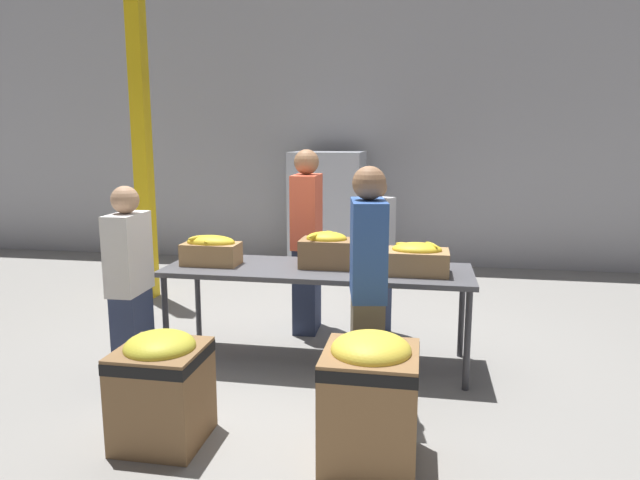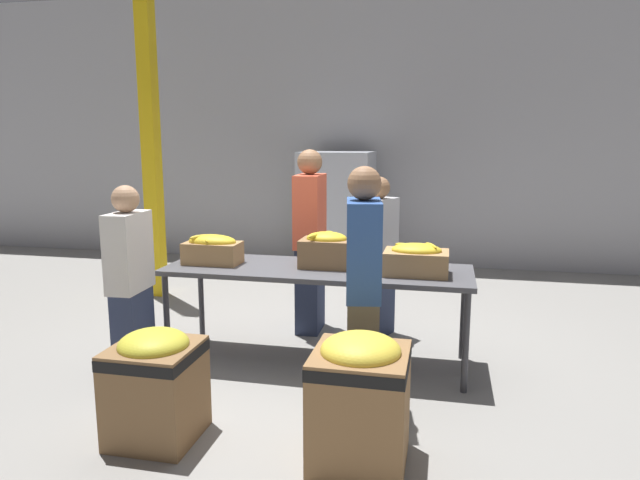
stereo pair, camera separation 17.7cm
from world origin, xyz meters
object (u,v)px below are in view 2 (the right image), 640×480
at_px(pallet_stack_0, 337,214).
at_px(banana_box_0, 212,249).
at_px(banana_box_1, 327,249).
at_px(donation_bin_0, 156,381).
at_px(volunteer_0, 378,258).
at_px(volunteer_2, 310,242).
at_px(donation_bin_1, 360,396).
at_px(support_pillar, 150,126).
at_px(volunteer_1, 131,286).
at_px(sorting_table, 317,274).
at_px(volunteer_3, 363,291).
at_px(banana_box_2, 416,259).

bearing_deg(pallet_stack_0, banana_box_0, -97.84).
distance_m(banana_box_1, donation_bin_0, 1.77).
xyz_separation_m(volunteer_0, volunteer_2, (-0.66, 0.01, 0.12)).
bearing_deg(donation_bin_1, volunteer_0, 94.28).
bearing_deg(support_pillar, volunteer_0, -17.34).
bearing_deg(banana_box_0, volunteer_1, -122.87).
distance_m(sorting_table, pallet_stack_0, 3.28).
relative_size(banana_box_1, volunteer_2, 0.24).
distance_m(volunteer_1, support_pillar, 2.79).
distance_m(volunteer_0, donation_bin_0, 2.49).
bearing_deg(donation_bin_0, volunteer_3, 30.25).
relative_size(sorting_table, support_pillar, 0.63).
xyz_separation_m(banana_box_2, volunteer_0, (-0.39, 0.82, -0.18)).
relative_size(banana_box_2, pallet_stack_0, 0.29).
distance_m(banana_box_2, donation_bin_0, 2.11).
bearing_deg(banana_box_2, sorting_table, 176.10).
bearing_deg(banana_box_2, volunteer_2, 141.53).
relative_size(volunteer_0, volunteer_1, 1.00).
height_order(volunteer_0, pallet_stack_0, pallet_stack_0).
distance_m(banana_box_0, donation_bin_0, 1.51).
bearing_deg(donation_bin_1, volunteer_3, 97.34).
bearing_deg(sorting_table, volunteer_1, -153.15).
bearing_deg(sorting_table, banana_box_0, -177.74).
distance_m(banana_box_0, support_pillar, 2.43).
height_order(banana_box_1, volunteer_0, volunteer_0).
relative_size(donation_bin_1, pallet_stack_0, 0.46).
xyz_separation_m(volunteer_1, donation_bin_0, (0.60, -0.77, -0.38)).
bearing_deg(banana_box_2, volunteer_1, -163.95).
distance_m(banana_box_1, volunteer_1, 1.56).
bearing_deg(support_pillar, donation_bin_1, -46.41).
distance_m(sorting_table, volunteer_0, 0.87).
xyz_separation_m(volunteer_1, volunteer_3, (1.79, -0.07, 0.08)).
relative_size(volunteer_2, pallet_stack_0, 1.05).
relative_size(banana_box_2, volunteer_2, 0.28).
bearing_deg(volunteer_1, sorting_table, -65.31).
relative_size(sorting_table, banana_box_2, 5.07).
relative_size(banana_box_2, donation_bin_0, 0.70).
height_order(banana_box_1, volunteer_3, volunteer_3).
xyz_separation_m(donation_bin_1, pallet_stack_0, (-1.02, 4.67, 0.41)).
bearing_deg(sorting_table, banana_box_2, -3.90).
xyz_separation_m(sorting_table, banana_box_0, (-0.90, -0.04, 0.18)).
distance_m(volunteer_1, volunteer_3, 1.79).
relative_size(volunteer_3, support_pillar, 0.42).
distance_m(sorting_table, banana_box_0, 0.92).
height_order(volunteer_1, donation_bin_1, volunteer_1).
bearing_deg(banana_box_1, volunteer_3, -62.16).
relative_size(volunteer_3, pallet_stack_0, 1.00).
relative_size(volunteer_1, volunteer_2, 0.86).
bearing_deg(volunteer_3, support_pillar, 40.37).
bearing_deg(volunteer_0, sorting_table, -1.77).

